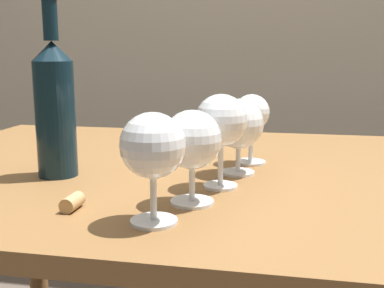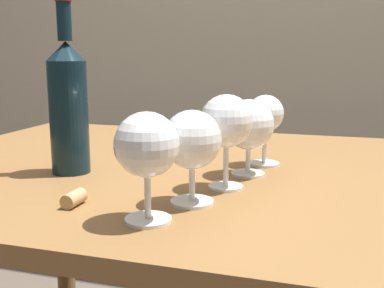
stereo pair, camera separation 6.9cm
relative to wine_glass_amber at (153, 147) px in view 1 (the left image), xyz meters
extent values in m
cube|color=brown|center=(0.02, 0.32, -0.12)|extent=(1.33, 0.87, 0.03)
cylinder|color=brown|center=(-0.58, 0.69, -0.47)|extent=(0.06, 0.06, 0.68)
cylinder|color=white|center=(0.00, 0.00, -0.10)|extent=(0.06, 0.06, 0.00)
cylinder|color=white|center=(0.00, 0.00, -0.06)|extent=(0.01, 0.01, 0.07)
sphere|color=white|center=(0.00, 0.00, 0.00)|extent=(0.09, 0.09, 0.09)
ellipsoid|color=gold|center=(0.00, 0.00, 0.00)|extent=(0.08, 0.08, 0.04)
cylinder|color=white|center=(0.03, 0.09, -0.10)|extent=(0.07, 0.07, 0.00)
cylinder|color=white|center=(0.03, 0.09, -0.07)|extent=(0.01, 0.01, 0.06)
sphere|color=white|center=(0.03, 0.09, -0.01)|extent=(0.09, 0.09, 0.09)
ellipsoid|color=pink|center=(0.03, 0.09, -0.01)|extent=(0.08, 0.08, 0.03)
cylinder|color=white|center=(0.06, 0.18, -0.10)|extent=(0.06, 0.06, 0.00)
cylinder|color=white|center=(0.06, 0.18, -0.06)|extent=(0.01, 0.01, 0.08)
sphere|color=white|center=(0.06, 0.18, 0.01)|extent=(0.09, 0.09, 0.09)
ellipsoid|color=#380711|center=(0.06, 0.18, 0.01)|extent=(0.08, 0.08, 0.03)
cylinder|color=white|center=(0.08, 0.28, -0.10)|extent=(0.06, 0.06, 0.00)
cylinder|color=white|center=(0.08, 0.28, -0.07)|extent=(0.01, 0.01, 0.06)
sphere|color=white|center=(0.08, 0.28, -0.01)|extent=(0.09, 0.09, 0.09)
ellipsoid|color=maroon|center=(0.08, 0.28, -0.01)|extent=(0.08, 0.08, 0.03)
cylinder|color=white|center=(0.10, 0.37, -0.10)|extent=(0.06, 0.06, 0.00)
cylinder|color=white|center=(0.10, 0.37, -0.06)|extent=(0.01, 0.01, 0.08)
sphere|color=white|center=(0.10, 0.37, 0.00)|extent=(0.07, 0.07, 0.07)
cylinder|color=#0F232D|center=(-0.24, 0.20, 0.00)|extent=(0.07, 0.07, 0.21)
cone|color=#0F232D|center=(-0.24, 0.20, 0.12)|extent=(0.07, 0.07, 0.03)
cylinder|color=#0F232D|center=(-0.24, 0.20, 0.17)|extent=(0.03, 0.03, 0.07)
cylinder|color=tan|center=(-0.13, 0.03, -0.09)|extent=(0.02, 0.04, 0.02)
camera|label=1|loc=(0.16, -0.57, 0.12)|focal=44.08mm
camera|label=2|loc=(0.23, -0.56, 0.12)|focal=44.08mm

